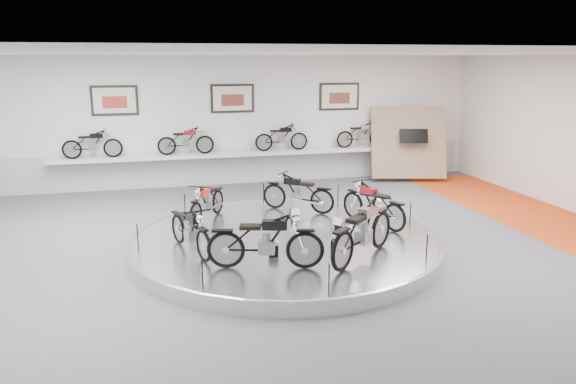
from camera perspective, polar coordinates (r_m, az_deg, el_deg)
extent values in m
plane|color=#545457|center=(11.50, 0.07, -6.46)|extent=(16.00, 16.00, 0.00)
plane|color=white|center=(10.81, 0.08, 13.90)|extent=(16.00, 16.00, 0.00)
plane|color=silver|center=(17.78, -5.63, 7.20)|extent=(16.00, 0.00, 16.00)
plane|color=silver|center=(4.80, 21.95, -11.13)|extent=(16.00, 0.00, 16.00)
cube|color=red|center=(14.67, 26.79, -3.50)|extent=(2.40, 12.60, 0.01)
cube|color=#BCBCBA|center=(17.97, -5.52, 2.59)|extent=(15.68, 0.04, 1.10)
cylinder|color=silver|center=(11.72, -0.30, -5.29)|extent=(6.40, 6.40, 0.30)
torus|color=#B2B2BA|center=(11.68, -0.30, -4.73)|extent=(6.40, 6.40, 0.10)
cube|color=silver|center=(17.62, -5.41, 3.87)|extent=(11.00, 0.55, 0.10)
cube|color=beige|center=(17.48, -17.21, 8.87)|extent=(1.35, 0.06, 0.88)
cube|color=beige|center=(17.67, -5.66, 9.44)|extent=(1.35, 0.06, 0.88)
cube|color=beige|center=(18.54, 5.24, 9.64)|extent=(1.35, 0.06, 0.88)
cube|color=#937D5F|center=(18.72, 12.12, 4.97)|extent=(2.56, 1.52, 2.30)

